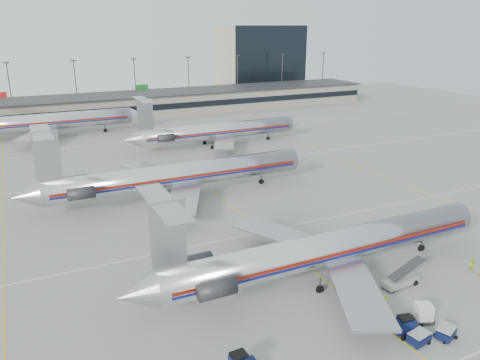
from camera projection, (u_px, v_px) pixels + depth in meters
ground at (307, 266)px, 51.29m from camera, size 260.00×260.00×0.00m
apron_markings at (264, 232)px, 59.83m from camera, size 160.00×0.15×0.02m
terminal at (117, 106)px, 133.98m from camera, size 162.00×17.00×6.25m
light_mast_row at (106, 81)px, 144.25m from camera, size 163.60×0.40×15.28m
distant_building at (259, 59)px, 182.31m from camera, size 30.00×20.00×25.00m
jet_foreground at (324, 249)px, 47.98m from camera, size 43.76×25.76×11.45m
jet_second_row at (175, 175)px, 70.65m from camera, size 46.61×27.44×12.20m
jet_third_row at (216, 131)px, 101.38m from camera, size 41.55×25.56×11.36m
jet_back_row at (40, 122)px, 108.34m from camera, size 47.02×28.92×12.86m
tug_center at (406, 326)px, 39.67m from camera, size 2.47×1.63×1.85m
cart_inner at (446, 333)px, 39.35m from camera, size 2.13×1.82×1.02m
cart_outer at (419, 338)px, 38.71m from camera, size 1.93×1.47×1.00m
uld_container at (424, 313)px, 41.44m from camera, size 2.04×1.90×1.74m
belt_loader at (401, 280)px, 47.28m from camera, size 4.88×1.75×2.55m
ramp_worker_near at (385, 303)px, 43.02m from camera, size 0.63×0.71×1.64m
ramp_worker_far at (472, 265)px, 49.86m from camera, size 0.99×0.93×1.61m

